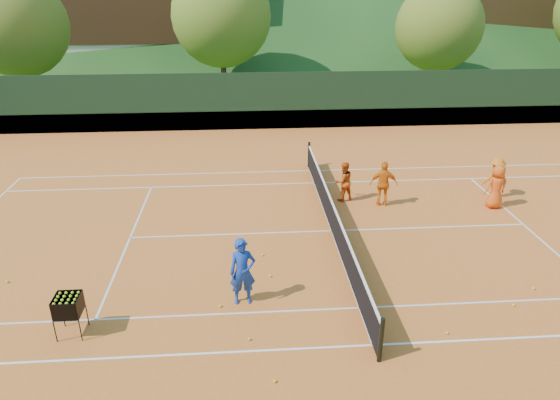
{
  "coord_description": "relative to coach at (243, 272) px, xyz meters",
  "views": [
    {
      "loc": [
        -2.71,
        -14.11,
        7.5
      ],
      "look_at": [
        -1.68,
        0.0,
        1.16
      ],
      "focal_mm": 32.0,
      "sensor_mm": 36.0,
      "label": 1
    }
  ],
  "objects": [
    {
      "name": "ground",
      "position": [
        2.86,
        3.64,
        -0.9
      ],
      "size": [
        400.0,
        400.0,
        0.0
      ],
      "primitive_type": "plane",
      "color": "#2D531A",
      "rests_on": "ground"
    },
    {
      "name": "clay_court",
      "position": [
        2.86,
        3.64,
        -0.89
      ],
      "size": [
        40.0,
        24.0,
        0.02
      ],
      "primitive_type": "cube",
      "color": "#C86020",
      "rests_on": "ground"
    },
    {
      "name": "coach",
      "position": [
        0.0,
        0.0,
        0.0
      ],
      "size": [
        0.69,
        0.49,
        1.77
      ],
      "primitive_type": "imported",
      "rotation": [
        0.0,
        0.0,
        0.1
      ],
      "color": "#193BA3",
      "rests_on": "clay_court"
    },
    {
      "name": "student_a",
      "position": [
        3.66,
        6.04,
        -0.15
      ],
      "size": [
        0.85,
        0.75,
        1.47
      ],
      "primitive_type": "imported",
      "rotation": [
        0.0,
        0.0,
        3.46
      ],
      "color": "#E25214",
      "rests_on": "clay_court"
    },
    {
      "name": "student_b",
      "position": [
        4.98,
        5.48,
        -0.06
      ],
      "size": [
        1.01,
        0.54,
        1.65
      ],
      "primitive_type": "imported",
      "rotation": [
        0.0,
        0.0,
        3.0
      ],
      "color": "orange",
      "rests_on": "clay_court"
    },
    {
      "name": "student_c",
      "position": [
        8.88,
        5.02,
        -0.1
      ],
      "size": [
        0.83,
        0.6,
        1.56
      ],
      "primitive_type": "imported",
      "rotation": [
        0.0,
        0.0,
        3.29
      ],
      "color": "#F15915",
      "rests_on": "clay_court"
    },
    {
      "name": "student_d",
      "position": [
        9.27,
        5.9,
        -0.12
      ],
      "size": [
        1.03,
        0.66,
        1.52
      ],
      "primitive_type": "imported",
      "rotation": [
        0.0,
        0.0,
        3.24
      ],
      "color": "orange",
      "rests_on": "clay_court"
    },
    {
      "name": "tennis_ball_2",
      "position": [
        0.12,
        -1.48,
        -0.85
      ],
      "size": [
        0.07,
        0.07,
        0.07
      ],
      "primitive_type": "sphere",
      "color": "#D3E325",
      "rests_on": "clay_court"
    },
    {
      "name": "tennis_ball_3",
      "position": [
        7.58,
        -0.02,
        -0.85
      ],
      "size": [
        0.07,
        0.07,
        0.07
      ],
      "primitive_type": "sphere",
      "color": "#D3E325",
      "rests_on": "clay_court"
    },
    {
      "name": "tennis_ball_4",
      "position": [
        6.7,
        -0.68,
        -0.85
      ],
      "size": [
        0.07,
        0.07,
        0.07
      ],
      "primitive_type": "sphere",
      "color": "#D3E325",
      "rests_on": "clay_court"
    },
    {
      "name": "tennis_ball_6",
      "position": [
        -6.3,
        1.31,
        -0.85
      ],
      "size": [
        0.07,
        0.07,
        0.07
      ],
      "primitive_type": "sphere",
      "color": "#D3E325",
      "rests_on": "clay_court"
    },
    {
      "name": "tennis_ball_8",
      "position": [
        0.73,
        1.08,
        -0.85
      ],
      "size": [
        0.07,
        0.07,
        0.07
      ],
      "primitive_type": "sphere",
      "color": "#D3E325",
      "rests_on": "clay_court"
    },
    {
      "name": "tennis_ball_12",
      "position": [
        -0.58,
        -0.19,
        -0.85
      ],
      "size": [
        0.07,
        0.07,
        0.07
      ],
      "primitive_type": "sphere",
      "color": "#D3E325",
      "rests_on": "clay_court"
    },
    {
      "name": "tennis_ball_13",
      "position": [
        0.61,
        -2.8,
        -0.85
      ],
      "size": [
        0.07,
        0.07,
        0.07
      ],
      "primitive_type": "sphere",
      "color": "#D3E325",
      "rests_on": "clay_court"
    },
    {
      "name": "tennis_ball_14",
      "position": [
        0.56,
        2.22,
        -0.85
      ],
      "size": [
        0.07,
        0.07,
        0.07
      ],
      "primitive_type": "sphere",
      "color": "#D3E325",
      "rests_on": "clay_court"
    },
    {
      "name": "tennis_ball_15",
      "position": [
        4.65,
        -1.6,
        -0.85
      ],
      "size": [
        0.07,
        0.07,
        0.07
      ],
      "primitive_type": "sphere",
      "color": "#D3E325",
      "rests_on": "clay_court"
    },
    {
      "name": "court_lines",
      "position": [
        2.86,
        3.64,
        -0.88
      ],
      "size": [
        23.83,
        11.03,
        0.0
      ],
      "color": "white",
      "rests_on": "clay_court"
    },
    {
      "name": "tennis_net",
      "position": [
        2.86,
        3.64,
        -0.38
      ],
      "size": [
        0.1,
        12.07,
        1.1
      ],
      "color": "black",
      "rests_on": "clay_court"
    },
    {
      "name": "perimeter_fence",
      "position": [
        2.86,
        3.64,
        0.36
      ],
      "size": [
        40.4,
        24.24,
        3.0
      ],
      "color": "black",
      "rests_on": "clay_court"
    },
    {
      "name": "ball_hopper",
      "position": [
        -3.91,
        -0.94,
        -0.14
      ],
      "size": [
        0.57,
        0.57,
        1.0
      ],
      "color": "black",
      "rests_on": "clay_court"
    },
    {
      "name": "chalet_left",
      "position": [
        -7.14,
        33.64,
        4.74
      ],
      "size": [
        13.8,
        9.93,
        12.92
      ],
      "color": "beige",
      "rests_on": "ground"
    },
    {
      "name": "chalet_mid",
      "position": [
        8.86,
        37.64,
        4.09
      ],
      "size": [
        12.65,
        8.82,
        11.45
      ],
      "color": "beige",
      "rests_on": "ground"
    },
    {
      "name": "chalet_right",
      "position": [
        22.86,
        33.64,
        4.35
      ],
      "size": [
        11.5,
        8.82,
        11.91
      ],
      "color": "beige",
      "rests_on": "ground"
    },
    {
      "name": "tree_a",
      "position": [
        -13.14,
        21.64,
        3.97
      ],
      "size": [
        6.0,
        6.0,
        7.88
      ],
      "color": "#3D2618",
      "rests_on": "ground"
    },
    {
      "name": "tree_b",
      "position": [
        -1.14,
        23.64,
        4.29
      ],
      "size": [
        6.4,
        6.4,
        8.4
      ],
      "color": "#43291A",
      "rests_on": "ground"
    },
    {
      "name": "tree_c",
      "position": [
        12.86,
        22.64,
        3.64
      ],
      "size": [
        5.6,
        5.6,
        7.35
      ],
      "color": "#422A1A",
      "rests_on": "ground"
    }
  ]
}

